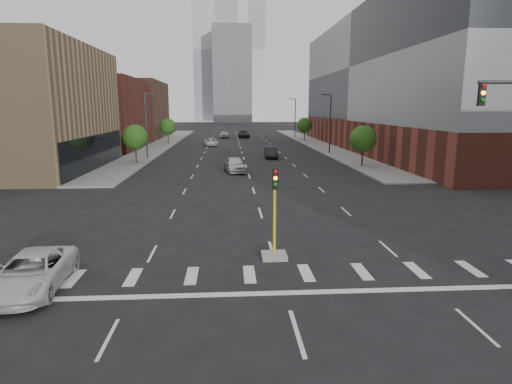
{
  "coord_description": "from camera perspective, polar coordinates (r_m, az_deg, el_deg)",
  "views": [
    {
      "loc": [
        -2.14,
        -10.56,
        7.16
      ],
      "look_at": [
        -0.64,
        12.8,
        2.5
      ],
      "focal_mm": 30.0,
      "sensor_mm": 36.0,
      "label": 1
    }
  ],
  "objects": [
    {
      "name": "streetlight_left",
      "position": [
        61.63,
        -14.39,
        8.92
      ],
      "size": [
        1.6,
        0.22,
        9.07
      ],
      "color": "#2D2D30",
      "rests_on": "ground"
    },
    {
      "name": "building_left_mid",
      "position": [
        56.56,
        -30.79,
        9.54
      ],
      "size": [
        20.0,
        24.0,
        14.0
      ],
      "primitive_type": "cube",
      "color": "tan",
      "rests_on": "ground"
    },
    {
      "name": "building_left_far_a",
      "position": [
        80.66,
        -22.33,
        9.61
      ],
      "size": [
        20.0,
        22.0,
        12.0
      ],
      "primitive_type": "cube",
      "color": "brown",
      "rests_on": "ground"
    },
    {
      "name": "car_distant",
      "position": [
        102.08,
        -4.28,
        7.69
      ],
      "size": [
        2.55,
        5.17,
        1.7
      ],
      "primitive_type": "imported",
      "rotation": [
        0.0,
        0.0,
        -0.11
      ],
      "color": "#ADADB1",
      "rests_on": "ground"
    },
    {
      "name": "streetlight_right_a",
      "position": [
        67.41,
        9.79,
        9.28
      ],
      "size": [
        1.6,
        0.22,
        9.07
      ],
      "color": "#2D2D30",
      "rests_on": "ground"
    },
    {
      "name": "car_far_left",
      "position": [
        81.11,
        -6.02,
        6.64
      ],
      "size": [
        2.81,
        5.29,
        1.41
      ],
      "primitive_type": "imported",
      "rotation": [
        0.0,
        0.0,
        0.09
      ],
      "color": "silver",
      "rests_on": "ground"
    },
    {
      "name": "car_near_left",
      "position": [
        47.86,
        -2.89,
        3.69
      ],
      "size": [
        2.72,
        5.29,
        1.72
      ],
      "primitive_type": "imported",
      "rotation": [
        0.0,
        0.0,
        0.14
      ],
      "color": "silver",
      "rests_on": "ground"
    },
    {
      "name": "tower_left",
      "position": [
        232.31,
        -5.36,
        18.1
      ],
      "size": [
        22.0,
        22.0,
        70.0
      ],
      "primitive_type": "cube",
      "color": "#B2B7BC",
      "rests_on": "ground"
    },
    {
      "name": "tree_right_near",
      "position": [
        53.2,
        14.1,
        6.87
      ],
      "size": [
        3.2,
        3.2,
        4.85
      ],
      "color": "#382619",
      "rests_on": "ground"
    },
    {
      "name": "parked_minivan",
      "position": [
        19.43,
        -27.7,
        -9.43
      ],
      "size": [
        2.69,
        5.35,
        1.45
      ],
      "primitive_type": "imported",
      "rotation": [
        0.0,
        0.0,
        0.06
      ],
      "color": "silver",
      "rests_on": "ground"
    },
    {
      "name": "building_right_main",
      "position": [
        77.42,
        21.05,
        13.38
      ],
      "size": [
        24.0,
        70.0,
        22.0
      ],
      "color": "brown",
      "rests_on": "ground"
    },
    {
      "name": "building_left_far_b",
      "position": [
        105.65,
        -17.87,
        10.37
      ],
      "size": [
        20.0,
        24.0,
        13.0
      ],
      "primitive_type": "cube",
      "color": "brown",
      "rests_on": "ground"
    },
    {
      "name": "ground",
      "position": [
        12.93,
        6.99,
        -22.45
      ],
      "size": [
        400.0,
        400.0,
        0.0
      ],
      "primitive_type": "plane",
      "color": "black",
      "rests_on": "ground"
    },
    {
      "name": "tree_left_far",
      "position": [
        86.46,
        -11.69,
        8.54
      ],
      "size": [
        3.2,
        3.2,
        4.85
      ],
      "color": "#382619",
      "rests_on": "ground"
    },
    {
      "name": "tower_mid",
      "position": [
        211.09,
        -3.2,
        15.28
      ],
      "size": [
        18.0,
        18.0,
        44.0
      ],
      "primitive_type": "cube",
      "color": "slate",
      "rests_on": "ground"
    },
    {
      "name": "car_deep_right",
      "position": [
        102.51,
        -1.65,
        7.74
      ],
      "size": [
        2.78,
        6.08,
        1.72
      ],
      "primitive_type": "imported",
      "rotation": [
        0.0,
        0.0,
        0.06
      ],
      "color": "black",
      "rests_on": "ground"
    },
    {
      "name": "streetlight_right_b",
      "position": [
        101.77,
        5.19,
        10.01
      ],
      "size": [
        1.6,
        0.22,
        9.07
      ],
      "color": "#2D2D30",
      "rests_on": "ground"
    },
    {
      "name": "tree_right_far",
      "position": [
        92.06,
        6.5,
        8.85
      ],
      "size": [
        3.2,
        3.2,
        4.85
      ],
      "color": "#382619",
      "rests_on": "ground"
    },
    {
      "name": "tree_left_near",
      "position": [
        56.93,
        -15.81,
        7.05
      ],
      "size": [
        3.2,
        3.2,
        4.85
      ],
      "color": "#382619",
      "rests_on": "ground"
    },
    {
      "name": "car_mid_right",
      "position": [
        61.21,
        2.01,
        5.29
      ],
      "size": [
        1.77,
        4.87,
        1.59
      ],
      "primitive_type": "imported",
      "rotation": [
        0.0,
        0.0,
        -0.02
      ],
      "color": "black",
      "rests_on": "ground"
    },
    {
      "name": "sidewalk_right_far",
      "position": [
        86.57,
        7.81,
        6.46
      ],
      "size": [
        5.0,
        92.0,
        0.15
      ],
      "primitive_type": "cube",
      "color": "gray",
      "rests_on": "ground"
    },
    {
      "name": "tower_right",
      "position": [
        272.81,
        -1.16,
        18.17
      ],
      "size": [
        20.0,
        20.0,
        80.0
      ],
      "primitive_type": "cube",
      "color": "#B2B7BC",
      "rests_on": "ground"
    },
    {
      "name": "sidewalk_left_far",
      "position": [
        85.82,
        -12.36,
        6.27
      ],
      "size": [
        5.0,
        92.0,
        0.15
      ],
      "primitive_type": "cube",
      "color": "gray",
      "rests_on": "ground"
    },
    {
      "name": "median_traffic_signal",
      "position": [
        20.59,
        2.47,
        -6.23
      ],
      "size": [
        1.2,
        1.2,
        4.4
      ],
      "color": "#999993",
      "rests_on": "ground"
    }
  ]
}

